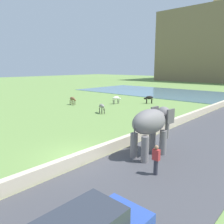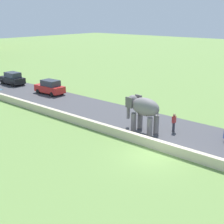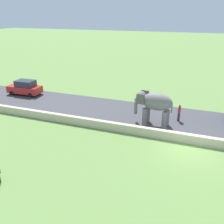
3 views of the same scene
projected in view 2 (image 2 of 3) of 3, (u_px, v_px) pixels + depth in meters
name	position (u px, v px, depth m)	size (l,w,h in m)	color
ground_plane	(152.00, 156.00, 21.68)	(220.00, 220.00, 0.00)	#6B8E47
road_surface	(37.00, 96.00, 37.71)	(7.00, 120.00, 0.06)	#424247
barrier_wall	(19.00, 102.00, 33.61)	(0.40, 110.00, 0.73)	beige
elephant	(143.00, 109.00, 25.57)	(1.65, 3.53, 2.99)	slate
person_beside_elephant	(174.00, 122.00, 25.80)	(0.36, 0.22, 1.63)	#33333D
car_red	(50.00, 87.00, 38.22)	(1.90, 4.05, 1.80)	red
car_black	(12.00, 79.00, 43.36)	(1.80, 4.00, 1.80)	black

